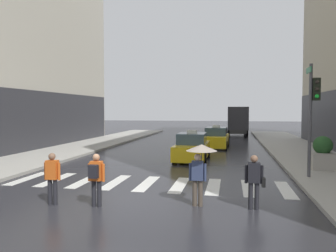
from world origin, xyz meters
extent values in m
plane|color=#26262B|center=(0.00, 0.00, 0.00)|extent=(160.00, 160.00, 0.00)
cube|color=silver|center=(-5.40, 3.00, 0.00)|extent=(0.50, 2.80, 0.01)
cube|color=silver|center=(-4.05, 3.00, 0.00)|extent=(0.50, 2.80, 0.01)
cube|color=silver|center=(-2.70, 3.00, 0.00)|extent=(0.50, 2.80, 0.01)
cube|color=silver|center=(-1.35, 3.00, 0.00)|extent=(0.50, 2.80, 0.01)
cube|color=silver|center=(0.00, 3.00, 0.00)|extent=(0.50, 2.80, 0.01)
cube|color=silver|center=(1.35, 3.00, 0.00)|extent=(0.50, 2.80, 0.01)
cube|color=silver|center=(2.70, 3.00, 0.00)|extent=(0.50, 2.80, 0.01)
cube|color=silver|center=(4.05, 3.00, 0.00)|extent=(0.50, 2.80, 0.01)
cube|color=silver|center=(5.40, 3.00, 0.00)|extent=(0.50, 2.80, 0.01)
cube|color=#2D2D33|center=(-10.45, 8.53, 2.20)|extent=(0.10, 31.36, 4.40)
cylinder|color=#47474C|center=(6.64, 4.91, 2.55)|extent=(0.14, 0.14, 4.80)
cube|color=black|center=(6.86, 4.91, 3.88)|extent=(0.30, 0.26, 0.95)
sphere|color=#28231E|center=(6.86, 4.77, 4.18)|extent=(0.17, 0.17, 0.17)
sphere|color=#28231E|center=(6.86, 4.77, 3.88)|extent=(0.17, 0.17, 0.17)
sphere|color=green|center=(6.86, 4.77, 3.58)|extent=(0.17, 0.17, 0.17)
cube|color=#196638|center=(6.59, 5.09, 4.70)|extent=(0.04, 0.84, 0.24)
cube|color=yellow|center=(1.08, 9.71, 0.56)|extent=(1.84, 4.52, 0.84)
cube|color=#384C5B|center=(1.08, 9.61, 1.30)|extent=(1.62, 2.12, 0.64)
cube|color=silver|center=(1.08, 9.61, 1.71)|extent=(0.60, 0.25, 0.18)
cylinder|color=black|center=(0.23, 11.07, 0.33)|extent=(0.23, 0.66, 0.66)
cylinder|color=black|center=(1.94, 11.05, 0.33)|extent=(0.23, 0.66, 0.66)
cylinder|color=black|center=(0.21, 8.37, 0.33)|extent=(0.23, 0.66, 0.66)
cylinder|color=black|center=(1.92, 8.35, 0.33)|extent=(0.23, 0.66, 0.66)
cube|color=#F2EAB2|center=(0.47, 11.98, 0.60)|extent=(0.20, 0.04, 0.14)
cube|color=#F2EAB2|center=(1.73, 11.97, 0.60)|extent=(0.20, 0.04, 0.14)
cube|color=yellow|center=(2.23, 16.52, 0.56)|extent=(2.00, 4.58, 0.84)
cube|color=#384C5B|center=(2.22, 16.42, 1.30)|extent=(1.69, 2.17, 0.64)
cube|color=silver|center=(2.22, 16.42, 1.71)|extent=(0.61, 0.27, 0.18)
cylinder|color=black|center=(1.44, 17.91, 0.33)|extent=(0.25, 0.67, 0.66)
cylinder|color=black|center=(3.14, 17.83, 0.33)|extent=(0.25, 0.67, 0.66)
cylinder|color=black|center=(1.31, 15.21, 0.33)|extent=(0.25, 0.67, 0.66)
cylinder|color=black|center=(3.02, 15.13, 0.33)|extent=(0.25, 0.67, 0.66)
cube|color=#F2EAB2|center=(1.70, 18.81, 0.60)|extent=(0.20, 0.05, 0.14)
cube|color=#F2EAB2|center=(2.96, 18.76, 0.60)|extent=(0.20, 0.05, 0.14)
cube|color=#2D2D2D|center=(4.14, 28.84, 0.65)|extent=(1.80, 6.60, 0.40)
cube|color=silver|center=(4.15, 32.14, 1.90)|extent=(2.10, 1.80, 2.10)
cube|color=#384C5B|center=(4.15, 33.06, 2.27)|extent=(1.89, 0.04, 0.95)
cube|color=#2D2D33|center=(4.14, 27.94, 2.10)|extent=(2.20, 4.80, 2.50)
cylinder|color=black|center=(3.15, 31.94, 0.45)|extent=(0.28, 0.90, 0.90)
cylinder|color=black|center=(5.15, 31.94, 0.45)|extent=(0.28, 0.90, 0.90)
cylinder|color=black|center=(3.14, 27.40, 0.45)|extent=(0.28, 0.90, 0.90)
cylinder|color=black|center=(5.14, 27.40, 0.45)|extent=(0.28, 0.90, 0.90)
cylinder|color=#473D33|center=(2.25, 0.28, 0.41)|extent=(0.14, 0.14, 0.82)
cylinder|color=#473D33|center=(2.43, 0.28, 0.41)|extent=(0.14, 0.14, 0.82)
cube|color=#2D3856|center=(2.34, 0.28, 1.12)|extent=(0.36, 0.24, 0.60)
sphere|color=beige|center=(2.34, 0.28, 1.54)|extent=(0.22, 0.22, 0.22)
cylinder|color=#2D3856|center=(2.11, 0.28, 1.07)|extent=(0.09, 0.09, 0.55)
cylinder|color=#2D3856|center=(2.57, 0.28, 1.07)|extent=(0.09, 0.09, 0.55)
cylinder|color=#4C4C4C|center=(2.46, 0.28, 1.42)|extent=(0.02, 0.02, 1.00)
cone|color=gray|center=(2.46, 0.28, 1.84)|extent=(0.96, 0.96, 0.20)
cylinder|color=black|center=(-0.82, -0.37, 0.41)|extent=(0.14, 0.14, 0.82)
cylinder|color=black|center=(-0.64, -0.37, 0.41)|extent=(0.14, 0.14, 0.82)
cube|color=#BF5119|center=(-0.73, -0.37, 1.12)|extent=(0.36, 0.24, 0.60)
sphere|color=#9E7051|center=(-0.73, -0.37, 1.54)|extent=(0.22, 0.22, 0.22)
cylinder|color=#BF5119|center=(-0.96, -0.37, 1.07)|extent=(0.09, 0.09, 0.55)
cylinder|color=#BF5119|center=(-0.50, -0.37, 1.07)|extent=(0.09, 0.09, 0.55)
cube|color=black|center=(-0.73, -0.59, 1.14)|extent=(0.28, 0.18, 0.40)
cylinder|color=black|center=(3.95, 0.26, 0.41)|extent=(0.14, 0.14, 0.82)
cylinder|color=black|center=(4.13, 0.26, 0.41)|extent=(0.14, 0.14, 0.82)
cube|color=black|center=(4.04, 0.26, 1.12)|extent=(0.36, 0.24, 0.60)
sphere|color=brown|center=(4.04, 0.26, 1.54)|extent=(0.22, 0.22, 0.22)
cylinder|color=black|center=(3.81, 0.26, 1.07)|extent=(0.09, 0.09, 0.55)
cylinder|color=black|center=(4.27, 0.26, 1.07)|extent=(0.09, 0.09, 0.55)
cube|color=black|center=(4.32, 0.26, 0.84)|extent=(0.10, 0.20, 0.28)
cylinder|color=black|center=(-2.27, -0.44, 0.41)|extent=(0.14, 0.14, 0.82)
cylinder|color=black|center=(-2.09, -0.44, 0.41)|extent=(0.14, 0.14, 0.82)
cube|color=#BF5119|center=(-2.18, -0.44, 1.12)|extent=(0.36, 0.24, 0.60)
sphere|color=brown|center=(-2.18, -0.44, 1.54)|extent=(0.22, 0.22, 0.22)
cylinder|color=#BF5119|center=(-2.41, -0.44, 1.07)|extent=(0.09, 0.09, 0.55)
cylinder|color=#BF5119|center=(-1.95, -0.44, 1.07)|extent=(0.09, 0.09, 0.55)
cube|color=#A8A399|center=(7.72, 6.97, 0.55)|extent=(1.10, 1.10, 0.80)
sphere|color=#234C23|center=(7.72, 6.97, 1.30)|extent=(0.90, 0.90, 0.90)
camera|label=1|loc=(3.33, -9.73, 3.00)|focal=34.75mm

